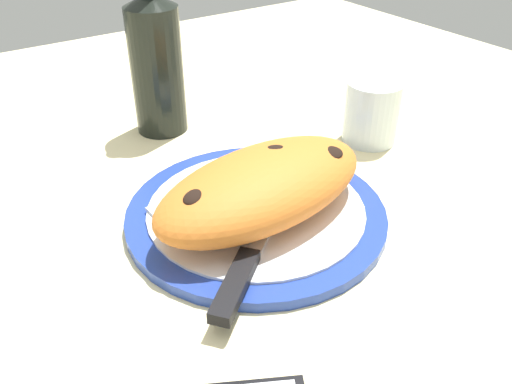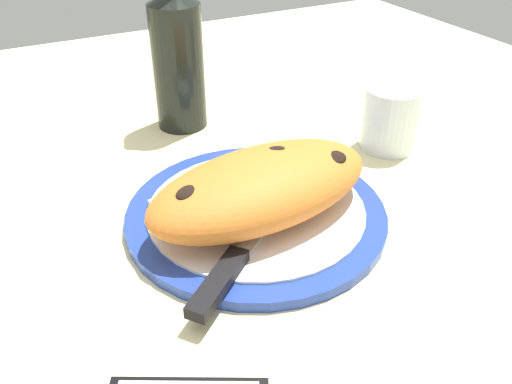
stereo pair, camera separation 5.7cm
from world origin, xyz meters
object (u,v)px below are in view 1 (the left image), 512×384
Objects in this scene: plate at (256,213)px; water_glass at (371,116)px; calzone at (262,187)px; wine_bottle at (156,61)px; knife at (246,263)px; fork at (206,190)px.

water_glass reaches higher than plate.
calzone is 27.90cm from wine_bottle.
wine_bottle is (-7.73, -33.66, 8.14)cm from knife.
knife is at bearing 75.66° from fork.
water_glass is at bearing -154.73° from knife.
calzone is at bearing 86.19° from plate.
wine_bottle is at bearing -93.09° from calzone.
calzone is 1.07× the size of wine_bottle.
water_glass is 0.34× the size of wine_bottle.
knife is at bearing 45.17° from calzone.
wine_bottle is (-1.48, -27.37, 5.23)cm from calzone.
calzone is 1.49× the size of fork.
calzone is at bearing 111.89° from fork.
calzone reaches higher than plate.
fork is (2.84, -7.06, -3.20)cm from calzone.
plate is 1.06× the size of calzone.
plate is at bearing 86.95° from wine_bottle.
water_glass reaches higher than knife.
wine_bottle is (-1.39, -26.06, 9.42)cm from plate.
plate is 1.59× the size of fork.
fork reaches higher than plate.
water_glass is (-23.61, -6.54, 2.95)cm from plate.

